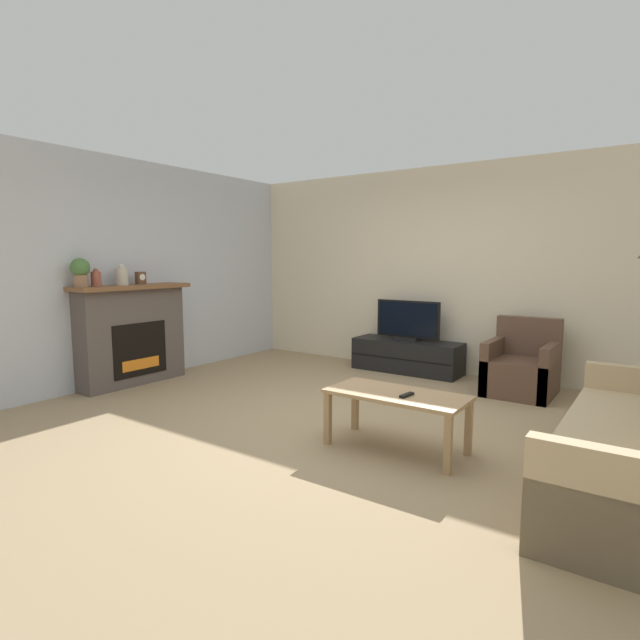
% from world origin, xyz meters
% --- Properties ---
extents(ground_plane, '(24.00, 24.00, 0.00)m').
position_xyz_m(ground_plane, '(0.00, 0.00, 0.00)').
color(ground_plane, '#9E8460').
extents(wall_back, '(12.00, 0.06, 2.70)m').
position_xyz_m(wall_back, '(0.00, 2.55, 1.35)').
color(wall_back, beige).
rests_on(wall_back, ground).
extents(wall_left, '(0.06, 12.00, 2.70)m').
position_xyz_m(wall_left, '(-3.00, 0.00, 1.35)').
color(wall_left, silver).
rests_on(wall_left, ground).
extents(fireplace, '(0.43, 1.42, 1.20)m').
position_xyz_m(fireplace, '(-2.82, -0.24, 0.61)').
color(fireplace, '#564C47').
rests_on(fireplace, ground).
extents(mantel_vase_left, '(0.11, 0.11, 0.20)m').
position_xyz_m(mantel_vase_left, '(-2.80, -0.67, 1.29)').
color(mantel_vase_left, '#994C3D').
rests_on(mantel_vase_left, fireplace).
extents(mantel_vase_centre_left, '(0.14, 0.14, 0.24)m').
position_xyz_m(mantel_vase_centre_left, '(-2.80, -0.35, 1.31)').
color(mantel_vase_centre_left, beige).
rests_on(mantel_vase_centre_left, fireplace).
extents(mantel_clock, '(0.08, 0.11, 0.15)m').
position_xyz_m(mantel_clock, '(-2.80, -0.10, 1.27)').
color(mantel_clock, brown).
rests_on(mantel_clock, fireplace).
extents(potted_plant, '(0.20, 0.20, 0.31)m').
position_xyz_m(potted_plant, '(-2.80, -0.85, 1.37)').
color(potted_plant, '#936B4C').
rests_on(potted_plant, fireplace).
extents(tv_stand, '(1.44, 0.49, 0.42)m').
position_xyz_m(tv_stand, '(-0.38, 2.24, 0.21)').
color(tv_stand, black).
rests_on(tv_stand, ground).
extents(tv, '(0.89, 0.18, 0.53)m').
position_xyz_m(tv, '(-0.38, 2.24, 0.67)').
color(tv, black).
rests_on(tv, tv_stand).
extents(armchair, '(0.70, 0.76, 0.84)m').
position_xyz_m(armchair, '(1.13, 1.97, 0.28)').
color(armchair, brown).
rests_on(armchair, ground).
extents(coffee_table, '(1.09, 0.51, 0.46)m').
position_xyz_m(coffee_table, '(0.72, -0.32, 0.40)').
color(coffee_table, '#A37F56').
rests_on(coffee_table, ground).
extents(remote, '(0.06, 0.15, 0.02)m').
position_xyz_m(remote, '(0.83, -0.37, 0.47)').
color(remote, black).
rests_on(remote, coffee_table).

